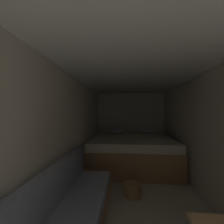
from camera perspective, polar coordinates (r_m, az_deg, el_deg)
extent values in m
plane|color=#B2A893|center=(2.84, 9.16, -30.48)|extent=(7.27, 7.27, 0.00)
cube|color=beige|center=(5.13, 7.04, -4.56)|extent=(2.31, 0.05, 2.09)
cube|color=beige|center=(2.66, -16.25, -8.63)|extent=(0.05, 5.27, 2.09)
cube|color=beige|center=(2.80, 33.14, -8.18)|extent=(0.05, 5.27, 2.09)
cube|color=white|center=(2.55, 9.14, 15.24)|extent=(2.31, 5.27, 0.05)
cube|color=#9E7247|center=(4.21, 7.55, -15.89)|extent=(2.09, 1.97, 0.59)
cube|color=beige|center=(4.12, 7.55, -10.70)|extent=(2.05, 1.93, 0.19)
ellipsoid|color=white|center=(4.86, 1.57, -7.04)|extent=(0.55, 0.33, 0.16)
ellipsoid|color=white|center=(4.90, 12.71, -6.99)|extent=(0.55, 0.33, 0.16)
cube|color=#8C93A8|center=(2.04, -15.54, -35.34)|extent=(0.61, 2.43, 0.16)
cube|color=#8C93A8|center=(1.98, -23.54, -26.24)|extent=(0.12, 2.43, 0.45)
cylinder|color=olive|center=(2.93, 7.87, -27.08)|extent=(0.29, 0.29, 0.22)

